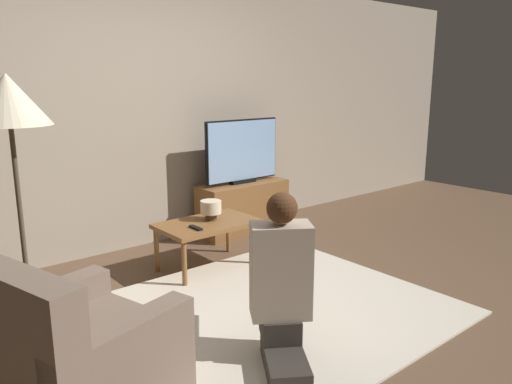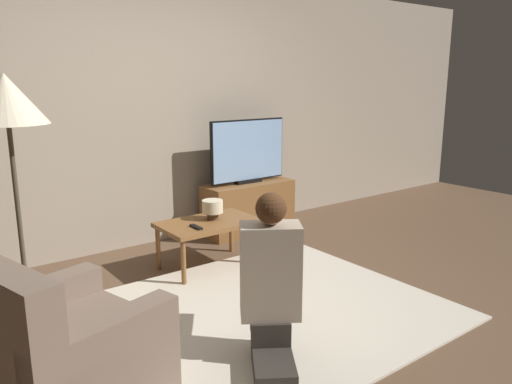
{
  "view_description": "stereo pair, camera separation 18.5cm",
  "coord_description": "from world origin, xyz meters",
  "px_view_note": "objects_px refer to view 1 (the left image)",
  "views": [
    {
      "loc": [
        -2.16,
        -2.42,
        1.6
      ],
      "look_at": [
        0.33,
        0.57,
        0.72
      ],
      "focal_mm": 35.0,
      "sensor_mm": 36.0,
      "label": 1
    },
    {
      "loc": [
        -2.02,
        -2.54,
        1.6
      ],
      "look_at": [
        0.33,
        0.57,
        0.72
      ],
      "focal_mm": 35.0,
      "sensor_mm": 36.0,
      "label": 2
    }
  ],
  "objects_px": {
    "armchair": "(77,362)",
    "person_kneeling": "(281,281)",
    "coffee_table": "(208,227)",
    "floor_lamp": "(9,110)",
    "tv": "(242,151)",
    "table_lamp": "(211,208)"
  },
  "relations": [
    {
      "from": "armchair",
      "to": "person_kneeling",
      "type": "height_order",
      "value": "person_kneeling"
    },
    {
      "from": "coffee_table",
      "to": "armchair",
      "type": "distance_m",
      "value": 1.99
    },
    {
      "from": "floor_lamp",
      "to": "person_kneeling",
      "type": "height_order",
      "value": "floor_lamp"
    },
    {
      "from": "tv",
      "to": "armchair",
      "type": "xyz_separation_m",
      "value": [
        -2.46,
        -1.84,
        -0.59
      ]
    },
    {
      "from": "floor_lamp",
      "to": "table_lamp",
      "type": "distance_m",
      "value": 1.85
    },
    {
      "from": "tv",
      "to": "table_lamp",
      "type": "height_order",
      "value": "tv"
    },
    {
      "from": "table_lamp",
      "to": "armchair",
      "type": "bearing_deg",
      "value": -143.0
    },
    {
      "from": "tv",
      "to": "table_lamp",
      "type": "relative_size",
      "value": 5.03
    },
    {
      "from": "armchair",
      "to": "table_lamp",
      "type": "height_order",
      "value": "armchair"
    },
    {
      "from": "tv",
      "to": "coffee_table",
      "type": "distance_m",
      "value": 1.2
    },
    {
      "from": "coffee_table",
      "to": "table_lamp",
      "type": "distance_m",
      "value": 0.16
    },
    {
      "from": "person_kneeling",
      "to": "table_lamp",
      "type": "height_order",
      "value": "person_kneeling"
    },
    {
      "from": "tv",
      "to": "table_lamp",
      "type": "bearing_deg",
      "value": -143.84
    },
    {
      "from": "floor_lamp",
      "to": "armchair",
      "type": "xyz_separation_m",
      "value": [
        -0.05,
        -0.96,
        -1.14
      ]
    },
    {
      "from": "tv",
      "to": "armchair",
      "type": "distance_m",
      "value": 3.13
    },
    {
      "from": "armchair",
      "to": "table_lamp",
      "type": "bearing_deg",
      "value": -67.98
    },
    {
      "from": "armchair",
      "to": "table_lamp",
      "type": "relative_size",
      "value": 5.2
    },
    {
      "from": "floor_lamp",
      "to": "table_lamp",
      "type": "height_order",
      "value": "floor_lamp"
    },
    {
      "from": "floor_lamp",
      "to": "table_lamp",
      "type": "xyz_separation_m",
      "value": [
        1.59,
        0.28,
        -0.91
      ]
    },
    {
      "from": "coffee_table",
      "to": "person_kneeling",
      "type": "relative_size",
      "value": 0.85
    },
    {
      "from": "tv",
      "to": "floor_lamp",
      "type": "height_order",
      "value": "floor_lamp"
    },
    {
      "from": "coffee_table",
      "to": "tv",
      "type": "bearing_deg",
      "value": 35.76
    }
  ]
}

